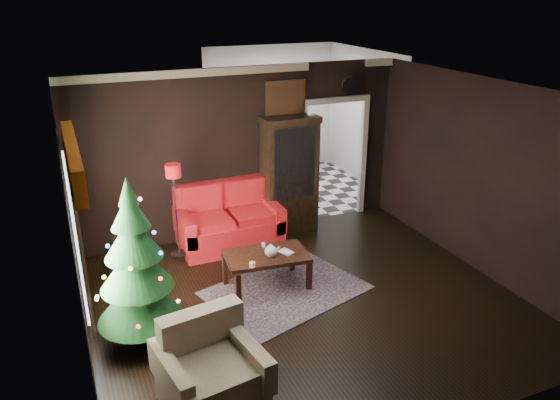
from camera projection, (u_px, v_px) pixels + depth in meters
name	position (u px, v px, depth m)	size (l,w,h in m)	color
floor	(306.00, 303.00, 7.19)	(5.50, 5.50, 0.00)	black
ceiling	(310.00, 93.00, 6.16)	(5.50, 5.50, 0.00)	white
wall_back	(242.00, 153.00, 8.82)	(5.50, 5.50, 0.00)	black
wall_front	(436.00, 309.00, 4.53)	(5.50, 5.50, 0.00)	black
wall_left	(74.00, 244.00, 5.68)	(5.50, 5.50, 0.00)	black
wall_right	(482.00, 178.00, 7.67)	(5.50, 5.50, 0.00)	black
doorway	(333.00, 161.00, 9.56)	(1.10, 0.10, 2.10)	beige
left_window	(76.00, 232.00, 5.85)	(0.05, 1.60, 1.40)	white
valance	(73.00, 159.00, 5.58)	(0.12, 2.10, 0.35)	#A74E0B
kitchen_floor	(297.00, 189.00, 11.23)	(3.00, 3.00, 0.00)	silver
kitchen_window	(271.00, 96.00, 11.85)	(0.70, 0.06, 0.70)	white
rug	(286.00, 290.00, 7.47)	(2.04, 1.48, 0.01)	#3A2C35
loveseat	(229.00, 217.00, 8.62)	(1.70, 0.90, 1.00)	#92030C
curio_cabinet	(289.00, 177.00, 9.06)	(0.90, 0.45, 1.90)	black
floor_lamp	(176.00, 211.00, 8.00)	(0.24, 0.24, 1.45)	black
christmas_tree	(135.00, 262.00, 6.04)	(0.99, 0.99, 1.89)	black
armchair	(211.00, 370.00, 5.23)	(0.93, 0.93, 0.95)	tan
coffee_table	(267.00, 270.00, 7.47)	(1.12, 0.67, 0.50)	black
teapot	(271.00, 251.00, 7.27)	(0.19, 0.19, 0.18)	white
cup_a	(263.00, 245.00, 7.59)	(0.06, 0.06, 0.05)	white
cup_b	(252.00, 265.00, 7.03)	(0.08, 0.08, 0.07)	white
book	(282.00, 248.00, 7.34)	(0.15, 0.02, 0.20)	tan
wall_clock	(350.00, 86.00, 9.12)	(0.32, 0.32, 0.06)	white
painting	(285.00, 98.00, 8.74)	(0.62, 0.05, 0.52)	tan
kitchen_counter	(275.00, 154.00, 12.10)	(1.80, 0.60, 0.90)	silver
kitchen_table	(290.00, 179.00, 10.73)	(0.70, 0.70, 0.75)	brown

